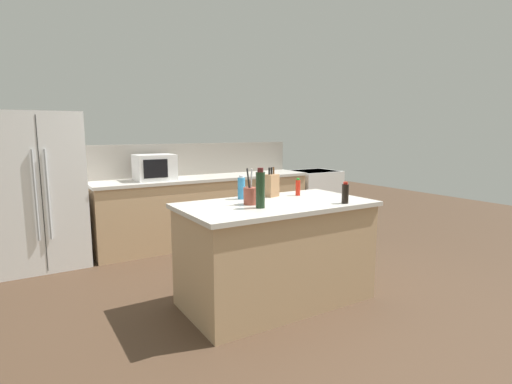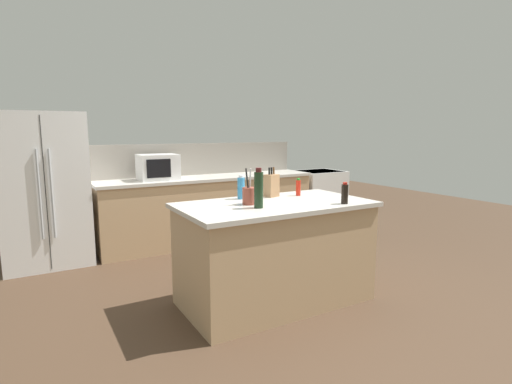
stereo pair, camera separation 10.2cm
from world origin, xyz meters
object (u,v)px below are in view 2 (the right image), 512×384
Objects in this scene: microwave at (158,167)px; utensil_crock at (249,195)px; refrigerator at (44,190)px; knife_block at (271,185)px; hot_sauce_bottle at (298,188)px; soy_sauce_bottle at (345,194)px; dish_soap_bottle at (241,188)px; range_oven at (318,198)px; wine_bottle at (259,189)px.

microwave is 2.16m from utensil_crock.
refrigerator reaches higher than knife_block.
hot_sauce_bottle is at bearing -67.16° from microwave.
knife_block is 0.75m from soy_sauce_bottle.
range_oven is at bearing 37.28° from dish_soap_bottle.
knife_block is (-2.13, -1.90, 0.59)m from range_oven.
hot_sauce_bottle reaches higher than range_oven.
range_oven is 3.36m from utensil_crock.
microwave is 1.56× the size of utensil_crock.
dish_soap_bottle reaches higher than range_oven.
utensil_crock is 0.20m from wine_bottle.
utensil_crock is 1.40× the size of dish_soap_bottle.
microwave is 1.89m from dish_soap_bottle.
refrigerator is 3.59× the size of microwave.
utensil_crock is (1.52, -2.21, 0.12)m from refrigerator.
hot_sauce_bottle is (-0.09, 0.57, -0.01)m from soy_sauce_bottle.
knife_block is at bearing 118.67° from soy_sauce_bottle.
range_oven is at bearing 25.77° from knife_block.
wine_bottle is (-0.08, -0.47, 0.05)m from dish_soap_bottle.
utensil_crock reaches higher than knife_block.
soy_sauce_bottle is at bearing -45.39° from dish_soap_bottle.
refrigerator is 6.19× the size of knife_block.
knife_block is at bearing -138.30° from range_oven.
wine_bottle reaches higher than range_oven.
dish_soap_bottle is at bearing 80.07° from wine_bottle.
microwave is at bearing 112.84° from hot_sauce_bottle.
utensil_crock is at bearing -85.23° from microwave.
microwave reaches higher than range_oven.
hot_sauce_bottle is at bearing 99.28° from soy_sauce_bottle.
refrigerator is 2.74m from knife_block.
hot_sauce_bottle is 0.76m from wine_bottle.
knife_block is at bearing 162.34° from hot_sauce_bottle.
knife_block reaches higher than range_oven.
utensil_crock is at bearing -139.53° from range_oven.
refrigerator is 5.61× the size of utensil_crock.
knife_block is (0.57, -1.90, -0.05)m from microwave.
soy_sauce_bottle is at bearing -80.72° from hot_sauce_bottle.
wine_bottle is at bearing -85.86° from microwave.
utensil_crock is 0.30m from dish_soap_bottle.
utensil_crock is 0.85m from soy_sauce_bottle.
soy_sauce_bottle is (0.93, -2.55, -0.08)m from microwave.
microwave reaches higher than soy_sauce_bottle.
knife_block reaches higher than dish_soap_bottle.
dish_soap_bottle is 0.67× the size of wine_bottle.
refrigerator is 9.31× the size of soy_sauce_bottle.
refrigerator reaches higher than wine_bottle.
hot_sauce_bottle is at bearing 14.46° from utensil_crock.
range_oven is at bearing 46.73° from hot_sauce_bottle.
range_oven is 5.27× the size of hot_sauce_bottle.
range_oven is 3.51m from wine_bottle.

